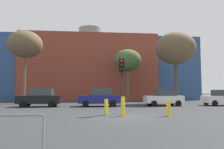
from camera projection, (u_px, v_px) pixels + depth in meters
The scene contains 13 objects.
ground_plane at pixel (125, 117), 12.99m from camera, with size 200.00×200.00×0.00m, color #2D3033.
building_backdrop at pixel (90, 69), 38.47m from camera, with size 37.08×10.03×12.83m.
parked_car_1 at pixel (40, 98), 21.02m from camera, with size 4.09×2.01×1.77m.
parked_car_2 at pixel (100, 97), 21.59m from camera, with size 4.12×2.02×1.78m.
parked_car_3 at pixel (164, 98), 22.23m from camera, with size 3.88×1.90×1.68m.
parked_car_4 at pixel (222, 98), 22.84m from camera, with size 3.81×1.87×1.65m.
traffic_light_island at pixel (122, 73), 14.64m from camera, with size 0.39×0.39×3.76m.
bare_tree_0 at pixel (128, 61), 30.88m from camera, with size 3.88×3.88×7.49m.
bare_tree_1 at pixel (25, 45), 25.87m from camera, with size 4.08×4.08×8.78m.
bare_tree_2 at pixel (175, 49), 27.04m from camera, with size 5.01×5.01×8.89m.
bollard_yellow_0 at pixel (106, 107), 13.89m from camera, with size 0.24×0.24×1.02m, color yellow.
bollard_yellow_1 at pixel (169, 108), 13.34m from camera, with size 0.24×0.24×1.00m, color yellow.
bollard_yellow_2 at pixel (123, 106), 13.28m from camera, with size 0.24×0.24×1.20m, color yellow.
Camera 1 is at (-2.04, -13.01, 1.59)m, focal length 34.44 mm.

